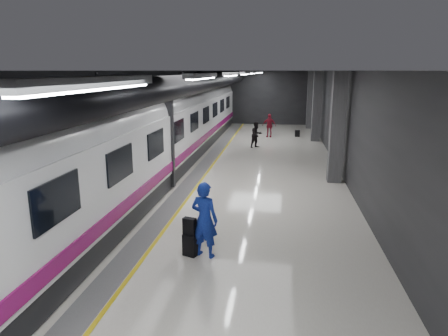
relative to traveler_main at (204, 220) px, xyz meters
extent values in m
plane|color=silver|center=(-0.52, 5.54, -0.96)|extent=(40.00, 40.00, 0.00)
cube|color=black|center=(-0.52, 5.54, 3.54)|extent=(10.00, 40.00, 0.02)
cube|color=#28282B|center=(-0.52, 25.54, 1.29)|extent=(10.00, 0.02, 4.50)
cube|color=#28282B|center=(-5.52, 5.54, 1.29)|extent=(0.02, 40.00, 4.50)
cube|color=#28282B|center=(4.48, 5.54, 1.29)|extent=(0.02, 40.00, 4.50)
cube|color=slate|center=(-1.87, 5.54, -0.95)|extent=(0.65, 39.80, 0.01)
cube|color=yellow|center=(-1.47, 5.54, -0.95)|extent=(0.10, 39.80, 0.01)
cylinder|color=black|center=(-1.82, 5.54, 2.99)|extent=(0.80, 38.00, 0.80)
cube|color=silver|center=(0.08, -5.46, 3.44)|extent=(0.22, 2.60, 0.10)
cube|color=silver|center=(0.08, -0.46, 3.44)|extent=(0.22, 2.60, 0.10)
cube|color=silver|center=(0.08, 4.54, 3.44)|extent=(0.22, 2.60, 0.10)
cube|color=silver|center=(0.08, 9.54, 3.44)|extent=(0.22, 2.60, 0.10)
cube|color=silver|center=(0.08, 14.54, 3.44)|extent=(0.22, 2.60, 0.10)
cube|color=silver|center=(0.08, 19.54, 3.44)|extent=(0.22, 2.60, 0.10)
cube|color=silver|center=(0.08, 23.54, 3.44)|extent=(0.22, 2.60, 0.10)
cube|color=#515154|center=(4.03, 7.54, 1.29)|extent=(0.55, 0.55, 4.50)
cube|color=#515154|center=(4.03, 17.54, 1.29)|extent=(0.55, 0.55, 4.50)
cube|color=#515154|center=(4.03, 23.54, 1.29)|extent=(0.55, 0.55, 4.50)
cube|color=black|center=(-3.77, 5.54, -0.61)|extent=(2.80, 38.00, 0.60)
cube|color=white|center=(-3.77, 5.54, 0.79)|extent=(2.90, 38.00, 2.20)
cylinder|color=white|center=(-3.77, 5.54, 1.74)|extent=(2.80, 38.00, 2.80)
cube|color=#7E0B56|center=(-2.30, 5.54, -0.01)|extent=(0.04, 38.00, 0.35)
cube|color=black|center=(-3.77, 5.54, 1.04)|extent=(3.05, 0.25, 3.80)
cube|color=black|center=(-2.30, -2.46, 1.19)|extent=(0.05, 1.60, 0.85)
cube|color=black|center=(-2.30, 0.54, 1.19)|extent=(0.05, 1.60, 0.85)
cube|color=black|center=(-2.30, 3.54, 1.19)|extent=(0.05, 1.60, 0.85)
cube|color=black|center=(-2.30, 6.54, 1.19)|extent=(0.05, 1.60, 0.85)
cube|color=black|center=(-2.30, 9.54, 1.19)|extent=(0.05, 1.60, 0.85)
cube|color=black|center=(-2.30, 12.54, 1.19)|extent=(0.05, 1.60, 0.85)
cube|color=black|center=(-2.30, 15.54, 1.19)|extent=(0.05, 1.60, 0.85)
cube|color=black|center=(-2.30, 18.54, 1.19)|extent=(0.05, 1.60, 0.85)
cube|color=black|center=(-2.30, 21.54, 1.19)|extent=(0.05, 1.60, 0.85)
imported|color=#1639A9|center=(0.00, 0.00, 0.00)|extent=(0.80, 0.64, 1.91)
cube|color=black|center=(-0.36, -0.04, -0.68)|extent=(0.40, 0.32, 0.56)
cube|color=black|center=(-0.38, -0.01, -0.19)|extent=(0.35, 0.25, 0.42)
imported|color=black|center=(0.35, 14.59, -0.17)|extent=(0.97, 0.96, 1.58)
imported|color=maroon|center=(0.97, 18.71, -0.16)|extent=(0.99, 0.53, 1.60)
cube|color=black|center=(2.93, 19.07, -0.73)|extent=(0.34, 0.26, 0.46)
camera|label=1|loc=(1.78, -9.01, 3.54)|focal=32.00mm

